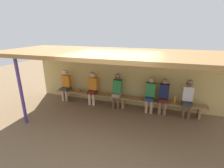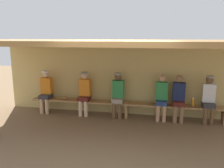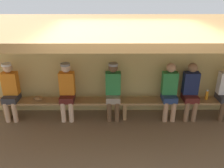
{
  "view_description": "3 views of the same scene",
  "coord_description": "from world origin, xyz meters",
  "px_view_note": "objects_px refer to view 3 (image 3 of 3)",
  "views": [
    {
      "loc": [
        1.37,
        -4.29,
        2.97
      ],
      "look_at": [
        -0.37,
        1.21,
        1.06
      ],
      "focal_mm": 26.11,
      "sensor_mm": 36.0,
      "label": 1
    },
    {
      "loc": [
        0.84,
        -5.08,
        2.42
      ],
      "look_at": [
        -0.38,
        1.21,
        1.09
      ],
      "focal_mm": 37.01,
      "sensor_mm": 36.0,
      "label": 2
    },
    {
      "loc": [
        -0.32,
        -3.35,
        2.94
      ],
      "look_at": [
        -0.3,
        1.07,
        1.07
      ],
      "focal_mm": 37.97,
      "sensor_mm": 36.0,
      "label": 3
    }
  ],
  "objects_px": {
    "bench": "(125,103)",
    "baseball_glove_worn": "(38,98)",
    "player_leftmost": "(170,89)",
    "player_shirtless_tan": "(10,89)",
    "water_bottle_blue": "(207,95)",
    "player_near_post": "(191,89)",
    "player_with_sunglasses": "(113,89)",
    "player_in_white": "(67,89)"
  },
  "relations": [
    {
      "from": "bench",
      "to": "baseball_glove_worn",
      "type": "relative_size",
      "value": 25.0
    },
    {
      "from": "bench",
      "to": "baseball_glove_worn",
      "type": "bearing_deg",
      "value": 179.65
    },
    {
      "from": "bench",
      "to": "player_leftmost",
      "type": "bearing_deg",
      "value": 0.17
    },
    {
      "from": "player_leftmost",
      "to": "player_shirtless_tan",
      "type": "xyz_separation_m",
      "value": [
        -3.62,
        0.0,
        0.02
      ]
    },
    {
      "from": "player_leftmost",
      "to": "water_bottle_blue",
      "type": "relative_size",
      "value": 5.67
    },
    {
      "from": "bench",
      "to": "player_near_post",
      "type": "relative_size",
      "value": 4.49
    },
    {
      "from": "player_near_post",
      "to": "player_with_sunglasses",
      "type": "height_order",
      "value": "player_with_sunglasses"
    },
    {
      "from": "player_near_post",
      "to": "player_leftmost",
      "type": "height_order",
      "value": "same"
    },
    {
      "from": "bench",
      "to": "player_with_sunglasses",
      "type": "bearing_deg",
      "value": 179.24
    },
    {
      "from": "player_in_white",
      "to": "water_bottle_blue",
      "type": "bearing_deg",
      "value": 0.45
    },
    {
      "from": "player_in_white",
      "to": "player_with_sunglasses",
      "type": "xyz_separation_m",
      "value": [
        1.05,
        0.0,
        0.0
      ]
    },
    {
      "from": "player_in_white",
      "to": "player_with_sunglasses",
      "type": "relative_size",
      "value": 1.0
    },
    {
      "from": "player_with_sunglasses",
      "to": "water_bottle_blue",
      "type": "bearing_deg",
      "value": 0.67
    },
    {
      "from": "player_shirtless_tan",
      "to": "player_in_white",
      "type": "bearing_deg",
      "value": 0.0
    },
    {
      "from": "bench",
      "to": "water_bottle_blue",
      "type": "height_order",
      "value": "water_bottle_blue"
    },
    {
      "from": "bench",
      "to": "player_shirtless_tan",
      "type": "distance_m",
      "value": 2.63
    },
    {
      "from": "player_with_sunglasses",
      "to": "baseball_glove_worn",
      "type": "height_order",
      "value": "player_with_sunglasses"
    },
    {
      "from": "bench",
      "to": "player_shirtless_tan",
      "type": "height_order",
      "value": "player_shirtless_tan"
    },
    {
      "from": "baseball_glove_worn",
      "to": "player_leftmost",
      "type": "bearing_deg",
      "value": 28.62
    },
    {
      "from": "water_bottle_blue",
      "to": "baseball_glove_worn",
      "type": "bearing_deg",
      "value": -179.75
    },
    {
      "from": "baseball_glove_worn",
      "to": "player_in_white",
      "type": "bearing_deg",
      "value": 28.06
    },
    {
      "from": "player_near_post",
      "to": "player_shirtless_tan",
      "type": "relative_size",
      "value": 0.99
    },
    {
      "from": "player_with_sunglasses",
      "to": "water_bottle_blue",
      "type": "height_order",
      "value": "player_with_sunglasses"
    },
    {
      "from": "player_in_white",
      "to": "baseball_glove_worn",
      "type": "xyz_separation_m",
      "value": [
        -0.68,
        0.01,
        -0.24
      ]
    },
    {
      "from": "player_shirtless_tan",
      "to": "player_leftmost",
      "type": "bearing_deg",
      "value": -0.01
    },
    {
      "from": "player_with_sunglasses",
      "to": "player_leftmost",
      "type": "xyz_separation_m",
      "value": [
        1.29,
        -0.0,
        -0.02
      ]
    },
    {
      "from": "player_shirtless_tan",
      "to": "player_near_post",
      "type": "bearing_deg",
      "value": -0.01
    },
    {
      "from": "player_in_white",
      "to": "player_shirtless_tan",
      "type": "relative_size",
      "value": 1.0
    },
    {
      "from": "player_shirtless_tan",
      "to": "water_bottle_blue",
      "type": "relative_size",
      "value": 5.71
    },
    {
      "from": "player_in_white",
      "to": "bench",
      "type": "bearing_deg",
      "value": -0.15
    },
    {
      "from": "player_near_post",
      "to": "player_shirtless_tan",
      "type": "distance_m",
      "value": 4.1
    },
    {
      "from": "bench",
      "to": "water_bottle_blue",
      "type": "bearing_deg",
      "value": 0.88
    },
    {
      "from": "player_near_post",
      "to": "player_leftmost",
      "type": "relative_size",
      "value": 1.0
    },
    {
      "from": "bench",
      "to": "player_with_sunglasses",
      "type": "distance_m",
      "value": 0.45
    },
    {
      "from": "bench",
      "to": "player_with_sunglasses",
      "type": "height_order",
      "value": "player_with_sunglasses"
    },
    {
      "from": "player_near_post",
      "to": "player_leftmost",
      "type": "bearing_deg",
      "value": 180.0
    },
    {
      "from": "player_shirtless_tan",
      "to": "player_with_sunglasses",
      "type": "bearing_deg",
      "value": 0.0
    },
    {
      "from": "bench",
      "to": "player_in_white",
      "type": "height_order",
      "value": "player_in_white"
    },
    {
      "from": "bench",
      "to": "player_shirtless_tan",
      "type": "relative_size",
      "value": 4.46
    },
    {
      "from": "water_bottle_blue",
      "to": "player_shirtless_tan",
      "type": "bearing_deg",
      "value": -179.68
    },
    {
      "from": "player_near_post",
      "to": "baseball_glove_worn",
      "type": "height_order",
      "value": "player_near_post"
    },
    {
      "from": "player_in_white",
      "to": "player_with_sunglasses",
      "type": "height_order",
      "value": "same"
    }
  ]
}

